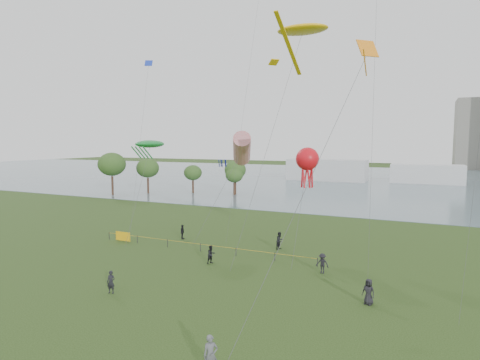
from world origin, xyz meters
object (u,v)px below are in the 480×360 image
at_px(fence, 151,240).
at_px(kite_octopus, 307,160).
at_px(kite_flyer, 211,355).
at_px(kite_stingray, 302,30).

height_order(fence, kite_octopus, kite_octopus).
height_order(kite_flyer, kite_octopus, kite_octopus).
height_order(fence, kite_flyer, kite_flyer).
relative_size(fence, kite_flyer, 12.41).
relative_size(fence, kite_octopus, 2.29).
bearing_deg(fence, kite_octopus, 17.30).
distance_m(fence, kite_flyer, 25.47).
xyz_separation_m(fence, kite_stingray, (15.02, 4.74, 21.35)).
relative_size(kite_flyer, kite_stingray, 0.09).
xyz_separation_m(kite_flyer, kite_stingray, (-2.54, 23.18, 20.94)).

